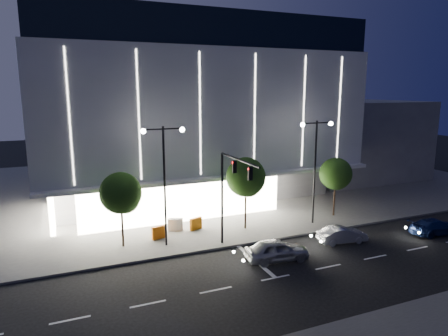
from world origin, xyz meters
name	(u,v)px	position (x,y,z in m)	size (l,w,h in m)	color
ground	(236,273)	(0.00, 0.00, 0.00)	(160.00, 160.00, 0.00)	black
sidewalk_museum	(193,184)	(5.00, 24.00, 0.07)	(70.00, 40.00, 0.15)	#474747
museum	(179,110)	(2.98, 22.31, 9.27)	(30.00, 25.80, 18.00)	#4C4C51
annex_building	(334,136)	(26.00, 24.00, 5.00)	(16.00, 20.00, 10.00)	#4C4C51
traffic_mast	(230,184)	(1.00, 3.34, 5.03)	(0.33, 5.89, 7.07)	black
street_lamp_west	(164,169)	(-3.00, 6.00, 5.96)	(3.16, 0.36, 9.00)	black
street_lamp_east	(315,157)	(10.00, 6.00, 5.96)	(3.16, 0.36, 9.00)	black
tree_left	(121,195)	(-5.97, 7.02, 4.03)	(3.02, 3.02, 5.72)	black
tree_mid	(246,179)	(4.03, 7.02, 4.33)	(3.25, 3.25, 6.15)	black
tree_right	(336,176)	(13.03, 7.02, 3.88)	(2.91, 2.91, 5.51)	black
car_lead	(277,250)	(3.36, 0.70, 0.76)	(1.78, 4.44, 1.51)	#95989C
car_second	(342,235)	(9.61, 1.62, 0.63)	(1.33, 3.80, 1.25)	silver
car_third	(435,227)	(17.70, 0.18, 0.64)	(1.79, 4.41, 1.28)	navy
barrier_a	(159,233)	(-3.22, 7.44, 0.65)	(1.10, 0.25, 1.00)	orange
barrier_b	(175,225)	(-1.58, 8.76, 0.65)	(1.10, 0.25, 1.00)	white
barrier_c	(196,224)	(0.10, 8.30, 0.65)	(1.10, 0.25, 1.00)	orange
barrier_d	(176,224)	(-1.42, 8.86, 0.65)	(1.10, 0.25, 1.00)	silver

